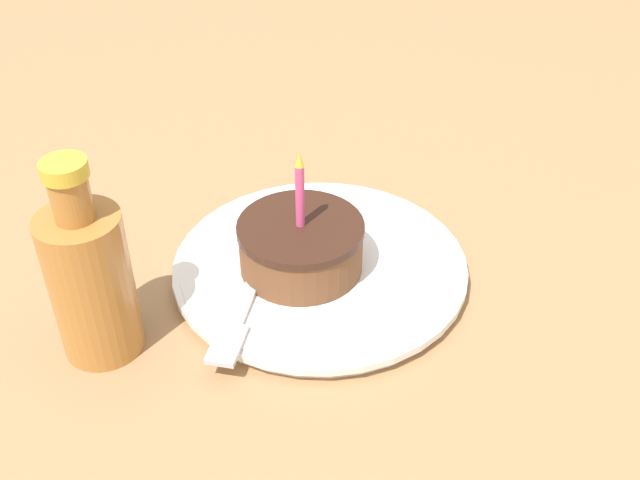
# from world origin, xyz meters

# --- Properties ---
(ground_plane) EXTENTS (2.40, 2.40, 0.04)m
(ground_plane) POSITION_xyz_m (0.00, 0.00, -0.02)
(ground_plane) COLOR #9E754C
(ground_plane) RESTS_ON ground
(plate) EXTENTS (0.27, 0.27, 0.02)m
(plate) POSITION_xyz_m (0.02, -0.02, 0.01)
(plate) COLOR white
(plate) RESTS_ON ground_plane
(cake_slice) EXTENTS (0.11, 0.11, 0.12)m
(cake_slice) POSITION_xyz_m (-0.00, -0.01, 0.04)
(cake_slice) COLOR brown
(cake_slice) RESTS_ON plate
(fork) EXTENTS (0.19, 0.08, 0.00)m
(fork) POSITION_xyz_m (-0.06, 0.01, 0.02)
(fork) COLOR silver
(fork) RESTS_ON plate
(bottle) EXTENTS (0.07, 0.07, 0.18)m
(bottle) POSITION_xyz_m (-0.15, 0.09, 0.07)
(bottle) COLOR #B27233
(bottle) RESTS_ON ground_plane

